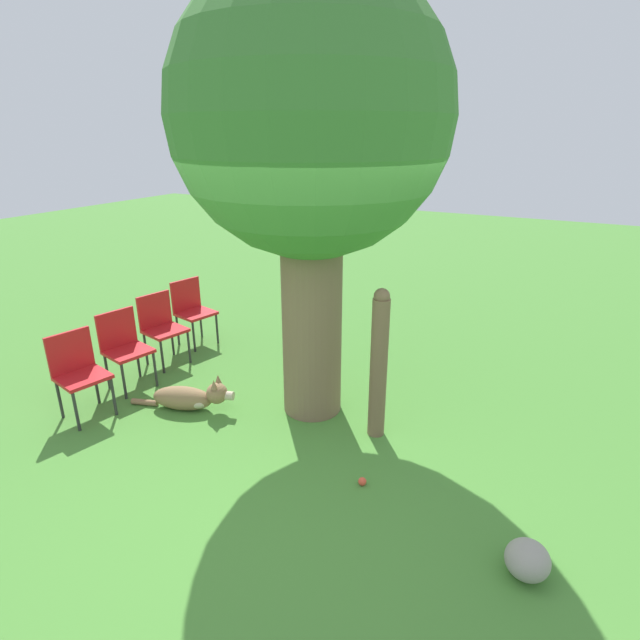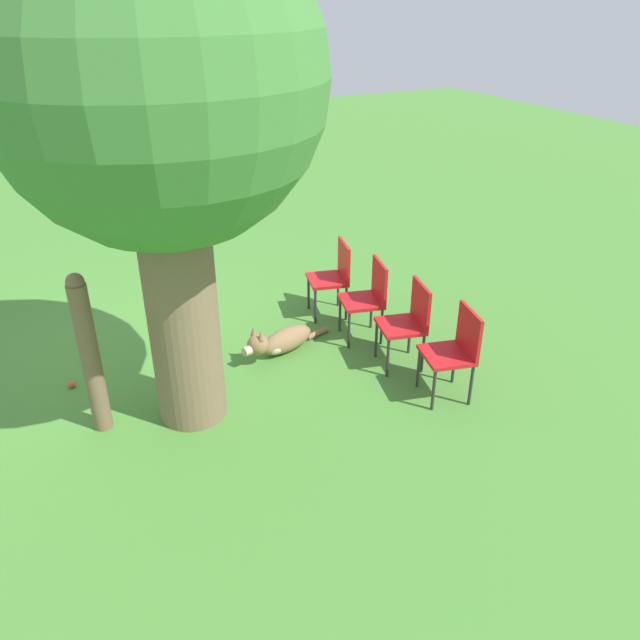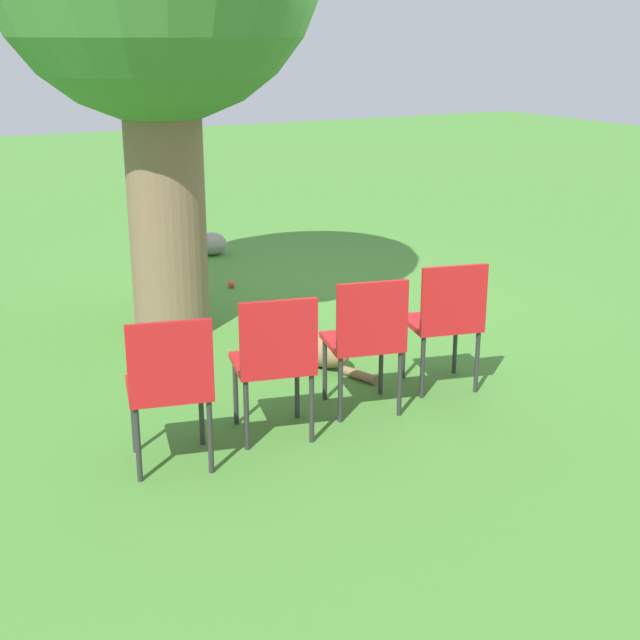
{
  "view_description": "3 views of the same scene",
  "coord_description": "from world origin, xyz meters",
  "px_view_note": "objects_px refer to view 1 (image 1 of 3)",
  "views": [
    {
      "loc": [
        1.97,
        -3.04,
        2.73
      ],
      "look_at": [
        -0.1,
        0.99,
        1.01
      ],
      "focal_mm": 28.0,
      "sensor_mm": 36.0,
      "label": 1
    },
    {
      "loc": [
        0.78,
        5.62,
        3.38
      ],
      "look_at": [
        -1.52,
        0.88,
        0.58
      ],
      "focal_mm": 35.0,
      "sensor_mm": 36.0,
      "label": 2
    },
    {
      "loc": [
        -6.68,
        3.16,
        2.26
      ],
      "look_at": [
        -1.49,
        0.37,
        0.36
      ],
      "focal_mm": 50.0,
      "sensor_mm": 36.0,
      "label": 3
    }
  ],
  "objects_px": {
    "oak_tree": "(311,127)",
    "fence_post": "(379,364)",
    "red_chair_0": "(78,369)",
    "tennis_ball": "(362,481)",
    "dog": "(191,397)",
    "red_chair_2": "(161,324)",
    "red_chair_1": "(124,344)",
    "red_chair_3": "(192,307)"
  },
  "relations": [
    {
      "from": "oak_tree",
      "to": "fence_post",
      "type": "height_order",
      "value": "oak_tree"
    },
    {
      "from": "fence_post",
      "to": "red_chair_0",
      "type": "distance_m",
      "value": 2.98
    },
    {
      "from": "fence_post",
      "to": "tennis_ball",
      "type": "height_order",
      "value": "fence_post"
    },
    {
      "from": "dog",
      "to": "oak_tree",
      "type": "bearing_deg",
      "value": 11.46
    },
    {
      "from": "red_chair_2",
      "to": "oak_tree",
      "type": "bearing_deg",
      "value": 9.91
    },
    {
      "from": "red_chair_1",
      "to": "red_chair_2",
      "type": "relative_size",
      "value": 1.0
    },
    {
      "from": "oak_tree",
      "to": "tennis_ball",
      "type": "xyz_separation_m",
      "value": [
        0.94,
        -0.9,
        -2.73
      ]
    },
    {
      "from": "red_chair_3",
      "to": "red_chair_0",
      "type": "bearing_deg",
      "value": -69.85
    },
    {
      "from": "dog",
      "to": "red_chair_2",
      "type": "distance_m",
      "value": 1.36
    },
    {
      "from": "dog",
      "to": "red_chair_1",
      "type": "bearing_deg",
      "value": 157.11
    },
    {
      "from": "fence_post",
      "to": "red_chair_3",
      "type": "relative_size",
      "value": 1.67
    },
    {
      "from": "dog",
      "to": "red_chair_1",
      "type": "xyz_separation_m",
      "value": [
        -0.99,
        0.09,
        0.37
      ]
    },
    {
      "from": "red_chair_3",
      "to": "oak_tree",
      "type": "bearing_deg",
      "value": -5.84
    },
    {
      "from": "dog",
      "to": "tennis_ball",
      "type": "relative_size",
      "value": 16.28
    },
    {
      "from": "red_chair_0",
      "to": "dog",
      "type": "bearing_deg",
      "value": 44.89
    },
    {
      "from": "fence_post",
      "to": "red_chair_3",
      "type": "height_order",
      "value": "fence_post"
    },
    {
      "from": "dog",
      "to": "red_chair_0",
      "type": "height_order",
      "value": "red_chair_0"
    },
    {
      "from": "fence_post",
      "to": "red_chair_0",
      "type": "bearing_deg",
      "value": -159.68
    },
    {
      "from": "oak_tree",
      "to": "red_chair_1",
      "type": "distance_m",
      "value": 3.12
    },
    {
      "from": "tennis_ball",
      "to": "oak_tree",
      "type": "bearing_deg",
      "value": 136.38
    },
    {
      "from": "tennis_ball",
      "to": "fence_post",
      "type": "bearing_deg",
      "value": 103.2
    },
    {
      "from": "fence_post",
      "to": "red_chair_3",
      "type": "xyz_separation_m",
      "value": [
        -3.02,
        0.93,
        -0.23
      ]
    },
    {
      "from": "red_chair_3",
      "to": "tennis_ball",
      "type": "bearing_deg",
      "value": -14.43
    },
    {
      "from": "red_chair_2",
      "to": "red_chair_3",
      "type": "bearing_deg",
      "value": 110.15
    },
    {
      "from": "red_chair_3",
      "to": "dog",
      "type": "bearing_deg",
      "value": -37.22
    },
    {
      "from": "fence_post",
      "to": "red_chair_3",
      "type": "distance_m",
      "value": 3.17
    },
    {
      "from": "red_chair_0",
      "to": "red_chair_3",
      "type": "height_order",
      "value": "same"
    },
    {
      "from": "dog",
      "to": "red_chair_2",
      "type": "bearing_deg",
      "value": 127.56
    },
    {
      "from": "dog",
      "to": "fence_post",
      "type": "xyz_separation_m",
      "value": [
        1.87,
        0.47,
        0.6
      ]
    },
    {
      "from": "red_chair_1",
      "to": "red_chair_2",
      "type": "xyz_separation_m",
      "value": [
        -0.08,
        0.65,
        0.0
      ]
    },
    {
      "from": "oak_tree",
      "to": "fence_post",
      "type": "bearing_deg",
      "value": -10.64
    },
    {
      "from": "fence_post",
      "to": "red_chair_1",
      "type": "height_order",
      "value": "fence_post"
    },
    {
      "from": "red_chair_0",
      "to": "red_chair_2",
      "type": "height_order",
      "value": "same"
    },
    {
      "from": "fence_post",
      "to": "dog",
      "type": "bearing_deg",
      "value": -165.9
    },
    {
      "from": "oak_tree",
      "to": "red_chair_1",
      "type": "xyz_separation_m",
      "value": [
        -2.1,
        -0.52,
        -2.25
      ]
    },
    {
      "from": "oak_tree",
      "to": "red_chair_3",
      "type": "xyz_separation_m",
      "value": [
        -2.25,
        0.78,
        -2.25
      ]
    },
    {
      "from": "red_chair_2",
      "to": "tennis_ball",
      "type": "bearing_deg",
      "value": -4.93
    },
    {
      "from": "dog",
      "to": "tennis_ball",
      "type": "xyz_separation_m",
      "value": [
        2.05,
        -0.29,
        -0.11
      ]
    },
    {
      "from": "red_chair_1",
      "to": "oak_tree",
      "type": "bearing_deg",
      "value": 27.35
    },
    {
      "from": "oak_tree",
      "to": "dog",
      "type": "relative_size",
      "value": 3.68
    },
    {
      "from": "fence_post",
      "to": "red_chair_2",
      "type": "xyz_separation_m",
      "value": [
        -2.94,
        0.28,
        -0.23
      ]
    },
    {
      "from": "dog",
      "to": "red_chair_0",
      "type": "bearing_deg",
      "value": -166.1
    }
  ]
}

